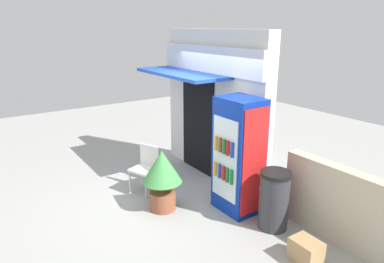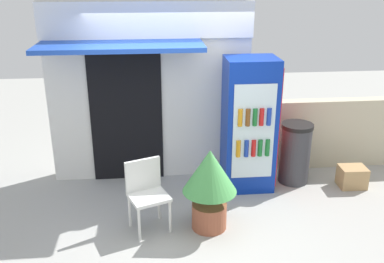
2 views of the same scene
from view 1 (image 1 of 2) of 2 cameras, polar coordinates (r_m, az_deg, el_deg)
The scene contains 8 objects.
ground at distance 6.42m, azimuth -4.44°, elevation -10.87°, with size 16.00×16.00×0.00m, color #A3A39E.
storefront_building at distance 6.92m, azimuth 3.34°, elevation 4.79°, with size 2.96×1.11×2.95m.
drink_cooler at distance 5.70m, azimuth 7.71°, elevation -4.02°, with size 0.74×0.63×1.93m.
plastic_chair at distance 6.50m, azimuth -7.53°, elevation -5.52°, with size 0.57×0.54×0.88m.
potted_plant_near_shop at distance 5.78m, azimuth -4.96°, elevation -6.94°, with size 0.67×0.67×1.06m.
trash_bin at distance 5.49m, azimuth 13.41°, elevation -10.94°, with size 0.47×0.47×0.93m.
stone_boundary_wall at distance 5.25m, azimuth 27.40°, elevation -12.73°, with size 2.70×0.21×1.12m, color beige.
cardboard_box at distance 5.05m, azimuth 18.31°, elevation -18.24°, with size 0.39×0.31×0.31m, color tan.
Camera 1 is at (4.93, -2.80, 3.01)m, focal length 32.25 mm.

